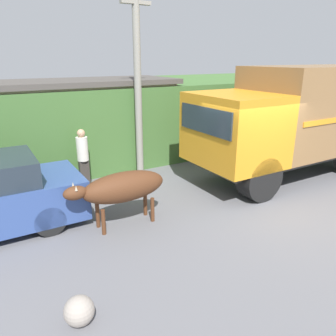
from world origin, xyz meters
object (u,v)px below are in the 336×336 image
object	(u,v)px
pedestrian_on_hill	(83,155)
utility_pole	(138,79)
brown_cow	(122,188)
cargo_truck	(297,116)
roadside_rock	(79,311)

from	to	relation	value
pedestrian_on_hill	utility_pole	world-z (taller)	utility_pole
brown_cow	pedestrian_on_hill	bearing A→B (deg)	91.47
cargo_truck	utility_pole	world-z (taller)	utility_pole
cargo_truck	brown_cow	distance (m)	6.13
pedestrian_on_hill	utility_pole	distance (m)	2.77
brown_cow	utility_pole	bearing A→B (deg)	58.47
brown_cow	utility_pole	distance (m)	4.01
brown_cow	utility_pole	size ratio (longest dim) A/B	0.40
pedestrian_on_hill	roadside_rock	world-z (taller)	pedestrian_on_hill
roadside_rock	utility_pole	bearing A→B (deg)	56.38
cargo_truck	utility_pole	xyz separation A→B (m)	(-4.22, 2.47, 1.11)
pedestrian_on_hill	roadside_rock	bearing A→B (deg)	72.82
brown_cow	utility_pole	xyz separation A→B (m)	(1.82, 2.90, 2.08)
brown_cow	roadside_rock	size ratio (longest dim) A/B	5.22
cargo_truck	pedestrian_on_hill	size ratio (longest dim) A/B	3.96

